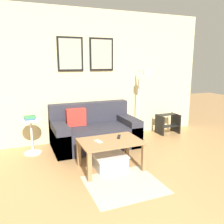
% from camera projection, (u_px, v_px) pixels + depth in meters
% --- Properties ---
extents(wall_back, '(5.60, 0.09, 2.55)m').
position_uv_depth(wall_back, '(76.00, 76.00, 4.60)').
color(wall_back, beige).
rests_on(wall_back, ground_plane).
extents(area_rug, '(0.95, 0.85, 0.01)m').
position_uv_depth(area_rug, '(124.00, 184.00, 3.09)').
color(area_rug, '#B2B79E').
rests_on(area_rug, ground_plane).
extents(couch, '(1.57, 0.88, 0.78)m').
position_uv_depth(couch, '(94.00, 132.00, 4.47)').
color(couch, '#2D2D38').
rests_on(couch, ground_plane).
extents(coffee_table, '(0.90, 0.63, 0.43)m').
position_uv_depth(coffee_table, '(110.00, 146.00, 3.50)').
color(coffee_table, '#997047').
rests_on(coffee_table, ground_plane).
extents(storage_bin, '(0.48, 0.42, 0.21)m').
position_uv_depth(storage_bin, '(110.00, 161.00, 3.57)').
color(storage_bin, '#9EA3A8').
rests_on(storage_bin, ground_plane).
extents(floor_lamp, '(0.22, 0.51, 1.41)m').
position_uv_depth(floor_lamp, '(142.00, 94.00, 4.84)').
color(floor_lamp, white).
rests_on(floor_lamp, ground_plane).
extents(side_table, '(0.35, 0.35, 0.61)m').
position_uv_depth(side_table, '(32.00, 133.00, 4.06)').
color(side_table, white).
rests_on(side_table, ground_plane).
extents(book_stack, '(0.20, 0.16, 0.06)m').
position_uv_depth(book_stack, '(30.00, 118.00, 4.01)').
color(book_stack, '#335199').
rests_on(book_stack, side_table).
extents(remote_control, '(0.11, 0.15, 0.02)m').
position_uv_depth(remote_control, '(119.00, 137.00, 3.63)').
color(remote_control, black).
rests_on(remote_control, coffee_table).
extents(cell_phone, '(0.10, 0.15, 0.01)m').
position_uv_depth(cell_phone, '(98.00, 141.00, 3.44)').
color(cell_phone, silver).
rests_on(cell_phone, coffee_table).
extents(step_stool, '(0.46, 0.33, 0.42)m').
position_uv_depth(step_stool, '(168.00, 123.00, 5.24)').
color(step_stool, black).
rests_on(step_stool, ground_plane).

